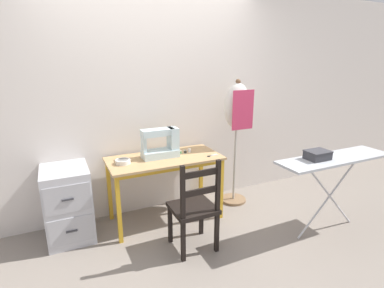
{
  "coord_description": "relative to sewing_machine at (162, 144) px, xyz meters",
  "views": [
    {
      "loc": [
        -1.02,
        -2.59,
        1.76
      ],
      "look_at": [
        0.31,
        0.26,
        0.85
      ],
      "focal_mm": 28.0,
      "sensor_mm": 36.0,
      "label": 1
    }
  ],
  "objects": [
    {
      "name": "ground_plane",
      "position": [
        0.01,
        -0.32,
        -0.87
      ],
      "size": [
        14.0,
        14.0,
        0.0
      ],
      "primitive_type": "plane",
      "color": "gray"
    },
    {
      "name": "wall_back",
      "position": [
        0.01,
        0.32,
        0.4
      ],
      "size": [
        10.0,
        0.05,
        2.55
      ],
      "color": "silver",
      "rests_on": "ground_plane"
    },
    {
      "name": "sewing_table",
      "position": [
        0.01,
        -0.05,
        -0.23
      ],
      "size": [
        1.21,
        0.58,
        0.73
      ],
      "color": "tan",
      "rests_on": "ground_plane"
    },
    {
      "name": "sewing_machine",
      "position": [
        0.0,
        0.0,
        0.0
      ],
      "size": [
        0.41,
        0.18,
        0.34
      ],
      "color": "silver",
      "rests_on": "sewing_table"
    },
    {
      "name": "fabric_bowl",
      "position": [
        -0.44,
        -0.04,
        -0.12
      ],
      "size": [
        0.15,
        0.15,
        0.04
      ],
      "color": "silver",
      "rests_on": "sewing_table"
    },
    {
      "name": "scissors",
      "position": [
        0.49,
        -0.2,
        -0.14
      ],
      "size": [
        0.14,
        0.06,
        0.01
      ],
      "color": "silver",
      "rests_on": "sewing_table"
    },
    {
      "name": "thread_spool_near_machine",
      "position": [
        0.22,
        0.02,
        -0.13
      ],
      "size": [
        0.04,
        0.04,
        0.03
      ],
      "color": "green",
      "rests_on": "sewing_table"
    },
    {
      "name": "thread_spool_mid_table",
      "position": [
        0.27,
        0.01,
        -0.13
      ],
      "size": [
        0.04,
        0.04,
        0.04
      ],
      "color": "black",
      "rests_on": "sewing_table"
    },
    {
      "name": "thread_spool_far_edge",
      "position": [
        0.33,
        0.03,
        -0.12
      ],
      "size": [
        0.04,
        0.04,
        0.04
      ],
      "color": "silver",
      "rests_on": "sewing_table"
    },
    {
      "name": "wooden_chair",
      "position": [
        0.06,
        -0.67,
        -0.45
      ],
      "size": [
        0.4,
        0.38,
        0.91
      ],
      "color": "black",
      "rests_on": "ground_plane"
    },
    {
      "name": "filing_cabinet",
      "position": [
        -0.99,
        0.04,
        -0.51
      ],
      "size": [
        0.43,
        0.53,
        0.74
      ],
      "color": "#B7B7BC",
      "rests_on": "ground_plane"
    },
    {
      "name": "dress_form",
      "position": [
        0.94,
        0.01,
        0.25
      ],
      "size": [
        0.33,
        0.32,
        1.53
      ],
      "color": "#846647",
      "rests_on": "ground_plane"
    },
    {
      "name": "ironing_board",
      "position": [
        1.46,
        -0.98,
        -0.1
      ],
      "size": [
        1.25,
        0.33,
        0.82
      ],
      "color": "#ADB2B7",
      "rests_on": "ground_plane"
    },
    {
      "name": "storage_box",
      "position": [
        1.25,
        -0.95,
        -0.02
      ],
      "size": [
        0.23,
        0.17,
        0.09
      ],
      "color": "#333338",
      "rests_on": "ironing_board"
    }
  ]
}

